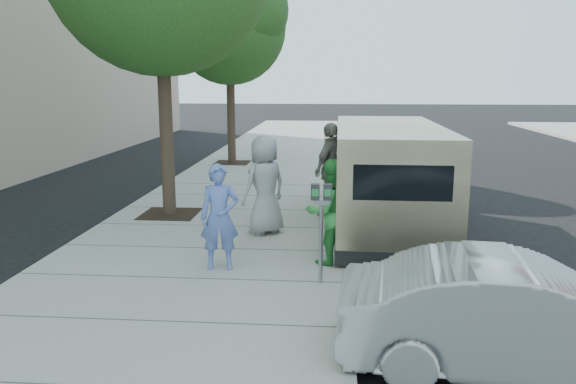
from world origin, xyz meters
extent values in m
plane|color=black|center=(0.00, 0.00, 0.00)|extent=(120.00, 120.00, 0.00)
cube|color=gray|center=(-1.00, 0.00, 0.07)|extent=(5.00, 60.00, 0.15)
cube|color=gray|center=(1.44, 0.00, 0.07)|extent=(0.12, 60.00, 0.16)
cube|color=black|center=(-2.30, 2.40, 0.15)|extent=(1.20, 1.20, 0.01)
cylinder|color=#38281E|center=(-2.30, 2.40, 2.13)|extent=(0.28, 0.28, 3.96)
cube|color=black|center=(-2.30, 10.00, 0.15)|extent=(1.20, 1.20, 0.01)
cylinder|color=#38281E|center=(-2.30, 10.00, 1.91)|extent=(0.28, 0.28, 3.52)
sphere|color=#184A1C|center=(-2.30, 10.00, 4.71)|extent=(3.80, 3.80, 3.80)
sphere|color=#184A1C|center=(-1.70, 9.60, 5.21)|extent=(2.85, 2.85, 2.85)
sphere|color=#184A1C|center=(-2.80, 10.50, 5.01)|extent=(2.66, 2.66, 2.66)
cylinder|color=gray|center=(1.08, -1.53, 0.73)|extent=(0.06, 0.06, 1.16)
cube|color=gray|center=(1.08, -1.53, 1.35)|extent=(0.23, 0.07, 0.08)
cube|color=#2D2D30|center=(0.99, -1.54, 1.49)|extent=(0.13, 0.11, 0.23)
cube|color=#2D2D30|center=(1.16, -1.53, 1.49)|extent=(0.13, 0.11, 0.23)
cube|color=#C4B68D|center=(2.30, 1.74, 1.19)|extent=(2.02, 5.33, 1.96)
cube|color=#C4B68D|center=(2.33, 4.64, 0.70)|extent=(1.82, 0.56, 0.84)
cube|color=black|center=(2.27, -0.93, 1.53)|extent=(1.48, 0.04, 0.54)
cylinder|color=black|center=(1.45, 3.50, 0.37)|extent=(0.26, 0.75, 0.75)
cylinder|color=black|center=(3.18, 3.49, 0.37)|extent=(0.26, 0.75, 0.75)
cylinder|color=black|center=(1.41, -0.11, 0.37)|extent=(0.26, 0.75, 0.75)
cylinder|color=black|center=(3.15, -0.13, 0.37)|extent=(0.26, 0.75, 0.75)
imported|color=#AFB3B6|center=(3.20, -3.64, 0.62)|extent=(3.87, 1.66, 1.24)
imported|color=#5D7AC6|center=(-0.49, -1.02, 0.97)|extent=(0.65, 0.49, 1.64)
imported|color=green|center=(1.20, -0.61, 0.99)|extent=(1.00, 0.91, 1.67)
imported|color=#9F9FA2|center=(-0.04, 1.06, 1.08)|extent=(1.07, 1.06, 1.87)
imported|color=gray|center=(1.20, 2.61, 1.15)|extent=(1.03, 1.25, 1.99)
camera|label=1|loc=(1.23, -9.24, 3.05)|focal=35.00mm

